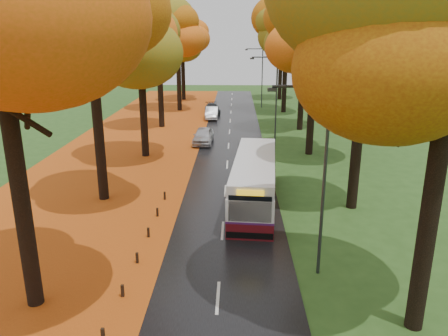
{
  "coord_description": "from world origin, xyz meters",
  "views": [
    {
      "loc": [
        0.63,
        -8.64,
        9.78
      ],
      "look_at": [
        0.0,
        14.72,
        2.6
      ],
      "focal_mm": 35.0,
      "sensor_mm": 36.0,
      "label": 1
    }
  ],
  "objects_px": {
    "streetlamp_far": "(260,73)",
    "car_dark": "(212,109)",
    "streetlamp_near": "(319,168)",
    "car_silver": "(212,113)",
    "car_white": "(203,136)",
    "bus": "(255,179)",
    "streetlamp_mid": "(274,94)"
  },
  "relations": [
    {
      "from": "car_white",
      "to": "car_dark",
      "type": "bearing_deg",
      "value": 92.62
    },
    {
      "from": "streetlamp_mid",
      "to": "car_silver",
      "type": "height_order",
      "value": "streetlamp_mid"
    },
    {
      "from": "streetlamp_far",
      "to": "car_dark",
      "type": "distance_m",
      "value": 9.03
    },
    {
      "from": "streetlamp_mid",
      "to": "streetlamp_far",
      "type": "xyz_separation_m",
      "value": [
        0.0,
        22.0,
        0.0
      ]
    },
    {
      "from": "streetlamp_near",
      "to": "bus",
      "type": "relative_size",
      "value": 0.75
    },
    {
      "from": "streetlamp_mid",
      "to": "streetlamp_far",
      "type": "height_order",
      "value": "same"
    },
    {
      "from": "streetlamp_near",
      "to": "car_dark",
      "type": "bearing_deg",
      "value": 99.18
    },
    {
      "from": "car_dark",
      "to": "bus",
      "type": "bearing_deg",
      "value": -91.0
    },
    {
      "from": "streetlamp_far",
      "to": "car_silver",
      "type": "height_order",
      "value": "streetlamp_far"
    },
    {
      "from": "streetlamp_mid",
      "to": "car_white",
      "type": "xyz_separation_m",
      "value": [
        -6.3,
        0.82,
        -3.94
      ]
    },
    {
      "from": "streetlamp_near",
      "to": "bus",
      "type": "distance_m",
      "value": 8.97
    },
    {
      "from": "streetlamp_far",
      "to": "car_dark",
      "type": "xyz_separation_m",
      "value": [
        -6.3,
        -5.04,
        -4.06
      ]
    },
    {
      "from": "streetlamp_near",
      "to": "car_silver",
      "type": "distance_m",
      "value": 36.18
    },
    {
      "from": "car_white",
      "to": "car_dark",
      "type": "relative_size",
      "value": 1.02
    },
    {
      "from": "streetlamp_mid",
      "to": "car_white",
      "type": "relative_size",
      "value": 1.86
    },
    {
      "from": "bus",
      "to": "car_white",
      "type": "xyz_separation_m",
      "value": [
        -4.14,
        14.73,
        -0.71
      ]
    },
    {
      "from": "car_silver",
      "to": "bus",
      "type": "bearing_deg",
      "value": -82.26
    },
    {
      "from": "streetlamp_near",
      "to": "streetlamp_far",
      "type": "height_order",
      "value": "same"
    },
    {
      "from": "streetlamp_mid",
      "to": "streetlamp_far",
      "type": "distance_m",
      "value": 22.0
    },
    {
      "from": "bus",
      "to": "car_white",
      "type": "bearing_deg",
      "value": 110.46
    },
    {
      "from": "streetlamp_near",
      "to": "car_silver",
      "type": "xyz_separation_m",
      "value": [
        -6.2,
        35.42,
        -3.98
      ]
    },
    {
      "from": "streetlamp_mid",
      "to": "bus",
      "type": "xyz_separation_m",
      "value": [
        -2.16,
        -13.92,
        -3.23
      ]
    },
    {
      "from": "streetlamp_far",
      "to": "bus",
      "type": "relative_size",
      "value": 0.75
    },
    {
      "from": "car_dark",
      "to": "streetlamp_mid",
      "type": "bearing_deg",
      "value": -78.26
    },
    {
      "from": "streetlamp_far",
      "to": "streetlamp_mid",
      "type": "bearing_deg",
      "value": -90.0
    },
    {
      "from": "streetlamp_near",
      "to": "car_silver",
      "type": "relative_size",
      "value": 1.91
    },
    {
      "from": "streetlamp_far",
      "to": "car_white",
      "type": "distance_m",
      "value": 22.45
    },
    {
      "from": "bus",
      "to": "car_silver",
      "type": "relative_size",
      "value": 2.54
    },
    {
      "from": "streetlamp_far",
      "to": "car_dark",
      "type": "height_order",
      "value": "streetlamp_far"
    },
    {
      "from": "car_white",
      "to": "car_silver",
      "type": "xyz_separation_m",
      "value": [
        0.1,
        12.61,
        -0.04
      ]
    },
    {
      "from": "streetlamp_near",
      "to": "car_silver",
      "type": "bearing_deg",
      "value": 99.93
    },
    {
      "from": "streetlamp_mid",
      "to": "car_white",
      "type": "distance_m",
      "value": 7.47
    }
  ]
}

